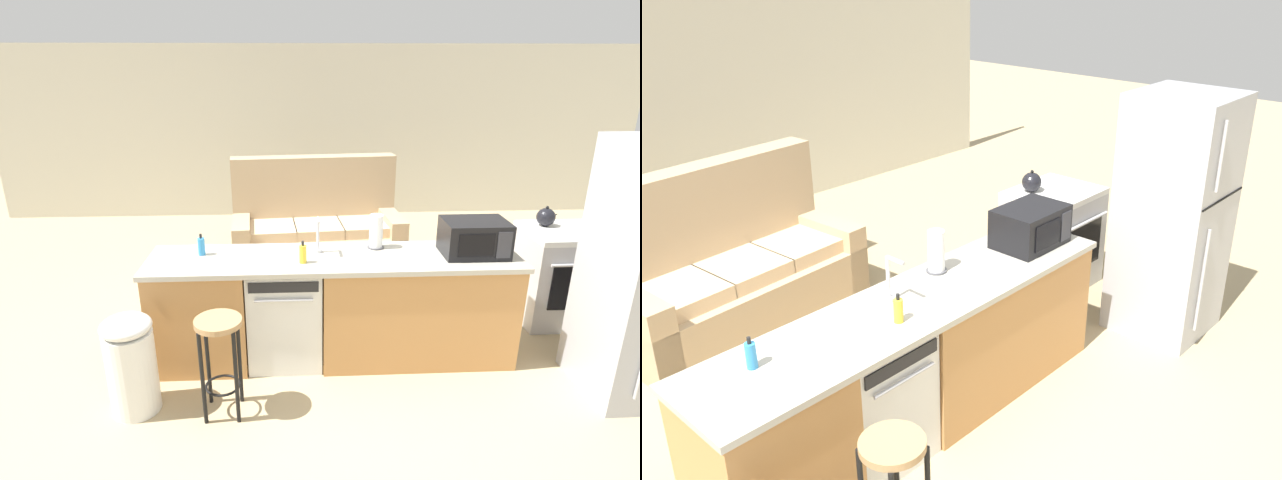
{
  "view_description": "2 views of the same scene",
  "coord_description": "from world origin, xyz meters",
  "views": [
    {
      "loc": [
        -0.15,
        -3.65,
        2.36
      ],
      "look_at": [
        0.05,
        0.36,
        0.91
      ],
      "focal_mm": 28.0,
      "sensor_mm": 36.0,
      "label": 1
    },
    {
      "loc": [
        -2.31,
        -2.6,
        2.83
      ],
      "look_at": [
        0.71,
        0.15,
        1.07
      ],
      "focal_mm": 38.0,
      "sensor_mm": 36.0,
      "label": 2
    }
  ],
  "objects": [
    {
      "name": "bar_stool",
      "position": [
        -0.68,
        -0.69,
        0.54
      ],
      "size": [
        0.32,
        0.32,
        0.74
      ],
      "color": "tan",
      "rests_on": "ground_plane"
    },
    {
      "name": "sink_faucet",
      "position": [
        0.03,
        0.09,
        1.03
      ],
      "size": [
        0.07,
        0.17,
        0.3
      ],
      "color": "silver",
      "rests_on": "kitchen_counter"
    },
    {
      "name": "dish_soap_bottle",
      "position": [
        -0.9,
        0.09,
        0.97
      ],
      "size": [
        0.06,
        0.06,
        0.18
      ],
      "color": "#338CCC",
      "rests_on": "kitchen_counter"
    },
    {
      "name": "couch",
      "position": [
        0.1,
        2.14,
        0.39
      ],
      "size": [
        2.07,
        1.06,
        1.27
      ],
      "color": "tan",
      "rests_on": "ground_plane"
    },
    {
      "name": "soap_bottle",
      "position": [
        -0.1,
        -0.11,
        0.97
      ],
      "size": [
        0.06,
        0.06,
        0.18
      ],
      "color": "yellow",
      "rests_on": "kitchen_counter"
    },
    {
      "name": "trash_bin",
      "position": [
        -1.31,
        -0.62,
        0.38
      ],
      "size": [
        0.35,
        0.35,
        0.74
      ],
      "color": "white",
      "rests_on": "ground_plane"
    },
    {
      "name": "wall_back",
      "position": [
        0.3,
        4.2,
        1.3
      ],
      "size": [
        10.0,
        0.06,
        2.6
      ],
      "color": "beige",
      "rests_on": "ground_plane"
    },
    {
      "name": "dishwasher",
      "position": [
        -0.25,
        -0.0,
        0.42
      ],
      "size": [
        0.58,
        0.61,
        0.84
      ],
      "color": "silver",
      "rests_on": "ground_plane"
    },
    {
      "name": "kettle",
      "position": [
        2.18,
        0.68,
        0.99
      ],
      "size": [
        0.21,
        0.17,
        0.19
      ],
      "color": "black",
      "rests_on": "stove_range"
    },
    {
      "name": "kitchen_counter",
      "position": [
        0.24,
        0.0,
        0.42
      ],
      "size": [
        2.94,
        0.66,
        0.9
      ],
      "color": "#B77F47",
      "rests_on": "ground_plane"
    },
    {
      "name": "microwave",
      "position": [
        1.26,
        -0.0,
        1.04
      ],
      "size": [
        0.5,
        0.37,
        0.28
      ],
      "color": "black",
      "rests_on": "kitchen_counter"
    },
    {
      "name": "ground_plane",
      "position": [
        0.0,
        0.0,
        0.0
      ],
      "size": [
        24.0,
        24.0,
        0.0
      ],
      "primitive_type": "plane",
      "color": "tan"
    },
    {
      "name": "paper_towel_roll",
      "position": [
        0.51,
        0.18,
        1.04
      ],
      "size": [
        0.14,
        0.14,
        0.28
      ],
      "color": "#4C4C51",
      "rests_on": "kitchen_counter"
    },
    {
      "name": "stove_range",
      "position": [
        2.35,
        0.55,
        0.45
      ],
      "size": [
        0.76,
        0.68,
        0.9
      ],
      "color": "#B7B7BC",
      "rests_on": "ground_plane"
    }
  ]
}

